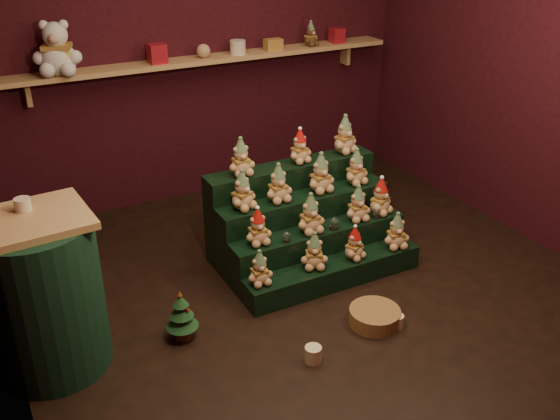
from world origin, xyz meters
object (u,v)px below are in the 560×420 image
mug_left (313,354)px  mug_right (396,321)px  white_bear (56,41)px  mini_christmas_tree (181,316)px  brown_bear (311,34)px  snow_globe_c (376,213)px  wicker_basket (375,316)px  side_table (42,295)px  snow_globe_b (334,223)px  snow_globe_a (287,237)px  riser_tier_front (334,273)px

mug_left → mug_right: size_ratio=1.10×
mug_left → white_bear: 3.06m
mini_christmas_tree → brown_bear: brown_bear is taller
snow_globe_c → wicker_basket: bearing=-125.1°
brown_bear → side_table: bearing=-167.6°
mug_left → mug_right: mug_left is taller
mug_right → snow_globe_b: bearing=89.7°
side_table → wicker_basket: side_table is taller
snow_globe_a → mug_left: bearing=-107.7°
mug_left → riser_tier_front: bearing=49.4°
brown_bear → white_bear: bearing=160.3°
mini_christmas_tree → mug_right: bearing=-23.5°
mug_right → brown_bear: (0.77, 2.49, 1.38)m
snow_globe_a → mug_left: (-0.27, -0.83, -0.35)m
snow_globe_a → side_table: side_table is taller
side_table → brown_bear: (2.84, 1.78, 0.94)m
mug_right → white_bear: size_ratio=0.18×
side_table → brown_bear: bearing=27.9°
riser_tier_front → wicker_basket: 0.54m
white_bear → snow_globe_b: bearing=-29.7°
snow_globe_b → brown_bear: 2.12m
white_bear → brown_bear: 2.28m
riser_tier_front → white_bear: size_ratio=2.68×
snow_globe_c → mug_left: snow_globe_c is taller
side_table → snow_globe_c: bearing=-2.1°
mini_christmas_tree → mug_right: 1.41m
riser_tier_front → mug_left: bearing=-130.6°
side_table → mug_right: (2.06, -0.71, -0.44)m
riser_tier_front → snow_globe_c: (0.47, 0.16, 0.31)m
mini_christmas_tree → white_bear: white_bear is taller
snow_globe_c → mini_christmas_tree: bearing=-171.8°
mug_left → mug_right: bearing=2.9°
snow_globe_c → side_table: (-2.45, -0.09, 0.09)m
mug_left → white_bear: white_bear is taller
snow_globe_a → mini_christmas_tree: (-0.89, -0.24, -0.22)m
riser_tier_front → side_table: side_table is taller
brown_bear → snow_globe_a: bearing=-144.4°
snow_globe_b → mug_left: 1.12m
side_table → wicker_basket: size_ratio=2.91×
riser_tier_front → snow_globe_a: 0.47m
snow_globe_c → white_bear: (-1.88, 1.69, 1.18)m
white_bear → mug_left: bearing=-53.0°
snow_globe_b → brown_bear: brown_bear is taller
riser_tier_front → brown_bear: brown_bear is taller
mug_left → brown_bear: bearing=60.3°
side_table → mug_left: bearing=-32.1°
mini_christmas_tree → riser_tier_front: bearing=3.8°
mug_right → mini_christmas_tree: bearing=156.5°
side_table → mug_right: side_table is taller
snow_globe_c → wicker_basket: (-0.49, -0.69, -0.35)m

